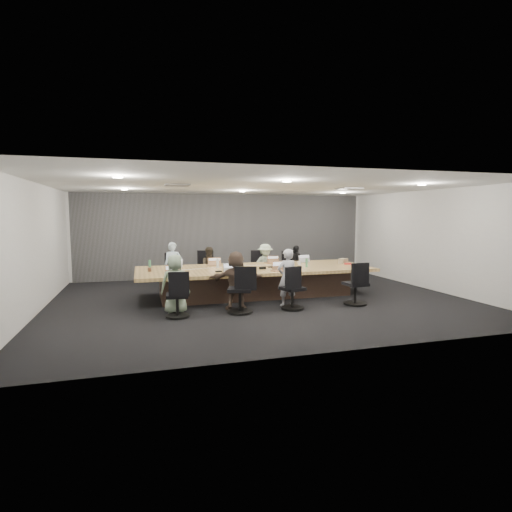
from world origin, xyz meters
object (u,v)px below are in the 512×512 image
object	(u,v)px
laptop_4	(173,275)
stapler	(262,268)
chair_7	(355,287)
mug_brown	(150,270)
snack_packet	(347,264)
laptop_2	(271,263)
bottle_clear	(218,263)
laptop_6	(279,271)
person_5	(236,280)
laptop_3	(303,262)
chair_6	(292,292)
laptop_5	(231,273)
bottle_green_right	(307,263)
person_0	(173,266)
conference_table	(255,280)
laptop_1	(214,265)
chair_0	(172,274)
chair_2	(262,270)
canvas_bag	(343,261)
person_1	(210,268)
chair_1	(208,271)
bottle_green_left	(150,264)
person_6	(287,277)
chair_3	(291,271)
laptop_0	(175,266)
chair_4	(177,299)
person_3	(295,265)
person_4	(175,284)

from	to	relation	value
laptop_4	stapler	xyz separation A→B (m)	(2.24, 0.43, 0.02)
chair_7	mug_brown	size ratio (longest dim) A/B	8.30
snack_packet	stapler	bearing A→B (deg)	-173.19
laptop_2	bottle_clear	distance (m)	1.74
laptop_2	laptop_6	world-z (taller)	same
snack_packet	person_5	bearing A→B (deg)	-159.72
laptop_2	snack_packet	bearing A→B (deg)	157.58
laptop_3	bottle_clear	xyz separation A→B (m)	(-2.61, -0.56, 0.11)
person_5	snack_packet	size ratio (longest dim) A/B	7.46
chair_6	laptop_5	world-z (taller)	chair_6
laptop_4	bottle_green_right	world-z (taller)	bottle_green_right
person_0	conference_table	bearing A→B (deg)	-25.82
conference_table	laptop_1	world-z (taller)	laptop_1
person_0	laptop_4	bearing A→B (deg)	-86.02
person_0	bottle_green_right	size ratio (longest dim) A/B	5.97
chair_0	chair_2	distance (m)	2.69
canvas_bag	snack_packet	size ratio (longest dim) A/B	1.50
person_1	laptop_3	bearing A→B (deg)	-12.68
chair_1	bottle_green_left	xyz separation A→B (m)	(-1.69, -1.16, 0.41)
laptop_5	person_6	bearing A→B (deg)	-28.28
laptop_2	bottle_green_left	size ratio (longest dim) A/B	1.51
person_0	bottle_green_left	bearing A→B (deg)	-119.97
person_5	mug_brown	size ratio (longest dim) A/B	13.17
chair_2	person_0	xyz separation A→B (m)	(-2.69, -0.35, 0.27)
chair_3	laptop_0	size ratio (longest dim) A/B	2.24
canvas_bag	laptop_1	bearing A→B (deg)	168.72
chair_0	chair_4	distance (m)	3.40
laptop_0	person_1	xyz separation A→B (m)	(1.05, 0.55, -0.15)
person_5	chair_3	bearing A→B (deg)	-118.54
chair_3	bottle_clear	world-z (taller)	bottle_clear
person_3	person_5	world-z (taller)	person_5
laptop_3	person_6	distance (m)	2.51
chair_1	laptop_6	size ratio (longest dim) A/B	2.53
laptop_0	person_1	world-z (taller)	person_1
chair_3	person_6	xyz separation A→B (m)	(-1.29, -3.05, 0.30)
conference_table	laptop_5	bearing A→B (deg)	-135.94
person_0	person_6	xyz separation A→B (m)	(2.37, -2.70, -0.01)
person_0	mug_brown	size ratio (longest dim) A/B	13.55
stapler	chair_4	bearing A→B (deg)	-153.24
chair_0	chair_7	xyz separation A→B (m)	(3.95, -3.40, 0.01)
laptop_1	person_3	bearing A→B (deg)	-171.06
stapler	snack_packet	world-z (taller)	stapler
chair_2	person_0	distance (m)	2.73
chair_4	laptop_3	xyz separation A→B (m)	(3.83, 2.50, 0.37)
person_3	laptop_5	bearing A→B (deg)	-142.35
laptop_1	laptop_4	size ratio (longest dim) A/B	1.25
person_4	stapler	size ratio (longest dim) A/B	7.36
chair_1	person_0	world-z (taller)	person_0
person_0	laptop_3	distance (m)	3.71
bottle_clear	laptop_3	bearing A→B (deg)	12.17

